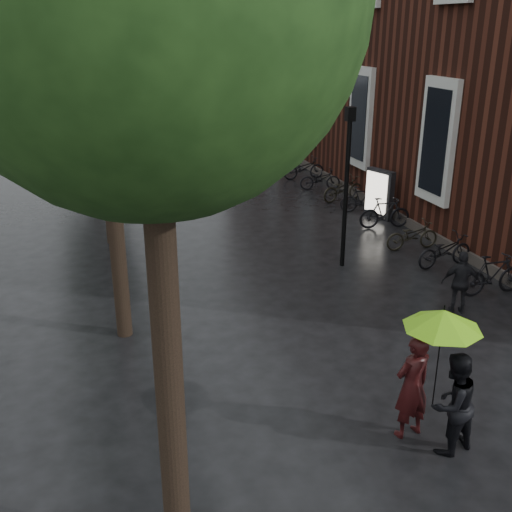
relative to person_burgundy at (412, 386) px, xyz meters
name	(u,v)px	position (x,y,z in m)	size (l,w,h in m)	color
brick_building	(430,30)	(10.54, 17.18, 5.09)	(10.20, 33.20, 12.00)	#38160F
street_trees	(85,19)	(-3.93, 13.63, 5.44)	(4.33, 34.03, 8.91)	black
person_burgundy	(412,386)	(0.00, 0.00, 0.00)	(0.65, 0.43, 1.80)	black
person_black	(452,404)	(0.39, -0.51, -0.06)	(0.81, 0.63, 1.67)	black
lime_umbrella	(443,319)	(0.29, -0.17, 1.21)	(1.19, 1.19, 1.74)	black
pedestrian_walking	(461,283)	(3.37, 3.56, -0.16)	(0.87, 0.36, 1.48)	black
parked_bicycles	(384,214)	(4.70, 9.60, -0.42)	(2.02, 14.87, 1.04)	black
ad_lightbox	(379,194)	(5.06, 10.63, -0.06)	(0.26, 1.11, 1.67)	black
lamp_post	(347,173)	(2.04, 6.96, 1.69)	(0.22, 0.22, 4.26)	black
cycle_sign	(124,161)	(-3.00, 14.82, 0.70)	(0.13, 0.44, 2.42)	#262628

